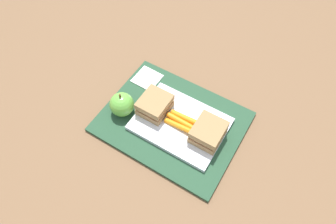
% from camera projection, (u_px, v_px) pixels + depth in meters
% --- Properties ---
extents(ground_plane, '(2.40, 2.40, 0.00)m').
position_uv_depth(ground_plane, '(172.00, 123.00, 0.80)').
color(ground_plane, brown).
extents(lunchbag_mat, '(0.36, 0.28, 0.01)m').
position_uv_depth(lunchbag_mat, '(172.00, 122.00, 0.80)').
color(lunchbag_mat, '#284C33').
rests_on(lunchbag_mat, ground_plane).
extents(food_tray, '(0.23, 0.17, 0.01)m').
position_uv_depth(food_tray, '(180.00, 124.00, 0.78)').
color(food_tray, white).
rests_on(food_tray, lunchbag_mat).
extents(sandwich_half_left, '(0.07, 0.08, 0.04)m').
position_uv_depth(sandwich_half_left, '(208.00, 132.00, 0.74)').
color(sandwich_half_left, '#9E7A4C').
rests_on(sandwich_half_left, food_tray).
extents(sandwich_half_right, '(0.07, 0.08, 0.04)m').
position_uv_depth(sandwich_half_right, '(155.00, 105.00, 0.78)').
color(sandwich_half_right, '#9E7A4C').
rests_on(sandwich_half_right, food_tray).
extents(carrot_sticks_bundle, '(0.08, 0.04, 0.02)m').
position_uv_depth(carrot_sticks_bundle, '(180.00, 121.00, 0.77)').
color(carrot_sticks_bundle, orange).
rests_on(carrot_sticks_bundle, food_tray).
extents(apple, '(0.06, 0.06, 0.08)m').
position_uv_depth(apple, '(122.00, 104.00, 0.79)').
color(apple, '#66B742').
rests_on(apple, lunchbag_mat).
extents(paper_napkin, '(0.07, 0.07, 0.00)m').
position_uv_depth(paper_napkin, '(147.00, 78.00, 0.87)').
color(paper_napkin, white).
rests_on(paper_napkin, lunchbag_mat).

